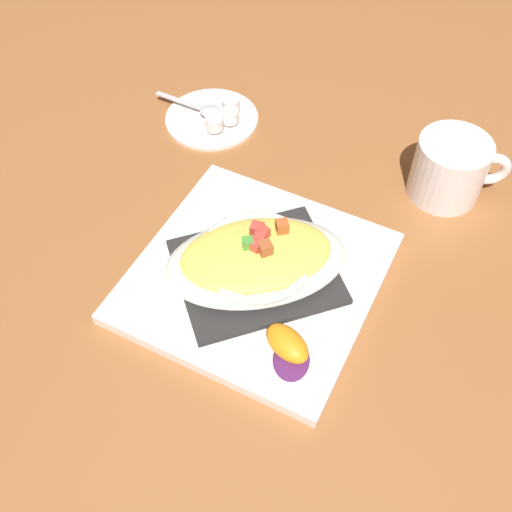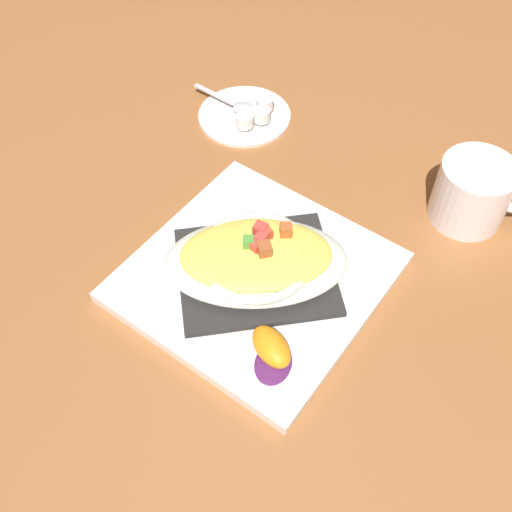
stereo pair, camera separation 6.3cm
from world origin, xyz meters
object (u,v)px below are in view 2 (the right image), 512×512
object	(u,v)px
coffee_mug	(472,195)
creamer_cup_0	(245,120)
orange_garnish	(272,350)
spoon	(240,107)
gratin_dish	(256,259)
creamer_saucer	(244,114)
creamer_cup_1	(261,115)
creamer_cup_2	(265,103)
square_plate	(256,277)

from	to	relation	value
coffee_mug	creamer_cup_0	world-z (taller)	coffee_mug
orange_garnish	creamer_cup_0	bearing A→B (deg)	126.35
coffee_mug	spoon	world-z (taller)	coffee_mug
gratin_dish	creamer_saucer	bearing A→B (deg)	124.67
creamer_saucer	creamer_cup_1	xyz separation A→B (m)	(0.03, -0.00, 0.01)
gratin_dish	creamer_cup_2	bearing A→B (deg)	119.02
orange_garnish	creamer_cup_1	xyz separation A→B (m)	(-0.19, 0.30, -0.01)
square_plate	gratin_dish	xyz separation A→B (m)	(0.00, 0.00, 0.03)
coffee_mug	spoon	size ratio (longest dim) A/B	1.07
gratin_dish	creamer_cup_0	distance (m)	0.25
creamer_cup_1	creamer_saucer	bearing A→B (deg)	174.44
coffee_mug	creamer_cup_2	world-z (taller)	coffee_mug
creamer_cup_1	square_plate	bearing A→B (deg)	-60.17
creamer_saucer	spoon	world-z (taller)	spoon
creamer_saucer	creamer_cup_1	world-z (taller)	creamer_cup_1
creamer_cup_0	creamer_cup_1	size ratio (longest dim) A/B	1.00
gratin_dish	square_plate	bearing A→B (deg)	-100.94
creamer_cup_0	creamer_cup_1	distance (m)	0.02
coffee_mug	creamer_saucer	size ratio (longest dim) A/B	0.89
spoon	creamer_cup_2	xyz separation A→B (m)	(0.03, 0.02, 0.00)
gratin_dish	spoon	bearing A→B (deg)	125.72
orange_garnish	creamer_cup_2	distance (m)	0.39
square_plate	coffee_mug	bearing A→B (deg)	52.59
creamer_cup_0	creamer_cup_1	xyz separation A→B (m)	(0.01, 0.02, 0.00)
creamer_cup_2	orange_garnish	bearing A→B (deg)	-58.12
coffee_mug	creamer_cup_0	bearing A→B (deg)	-178.59
square_plate	creamer_cup_1	distance (m)	0.26
creamer_saucer	creamer_cup_1	distance (m)	0.03
coffee_mug	creamer_cup_2	distance (m)	0.30
gratin_dish	creamer_cup_2	distance (m)	0.29
square_plate	gratin_dish	size ratio (longest dim) A/B	1.11
coffee_mug	creamer_cup_2	bearing A→B (deg)	172.97
gratin_dish	spoon	distance (m)	0.28
orange_garnish	spoon	size ratio (longest dim) A/B	0.60
square_plate	creamer_cup_0	distance (m)	0.25
gratin_dish	creamer_cup_1	bearing A→B (deg)	119.86
orange_garnish	coffee_mug	bearing A→B (deg)	71.39
gratin_dish	creamer_saucer	size ratio (longest dim) A/B	1.78
creamer_cup_0	creamer_cup_2	bearing A→B (deg)	84.44
orange_garnish	creamer_cup_1	size ratio (longest dim) A/B	2.66
square_plate	creamer_cup_1	size ratio (longest dim) A/B	10.47
creamer_saucer	coffee_mug	bearing A→B (deg)	-2.95
creamer_cup_1	creamer_cup_2	distance (m)	0.02
creamer_cup_2	square_plate	bearing A→B (deg)	-61.00
creamer_saucer	creamer_cup_2	bearing A→B (deg)	46.01
coffee_mug	creamer_cup_1	distance (m)	0.29
gratin_dish	spoon	xyz separation A→B (m)	(-0.17, 0.23, -0.03)
coffee_mug	creamer_cup_1	bearing A→B (deg)	177.31
gratin_dish	creamer_cup_1	distance (m)	0.26
gratin_dish	creamer_cup_1	xyz separation A→B (m)	(-0.13, 0.23, -0.02)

